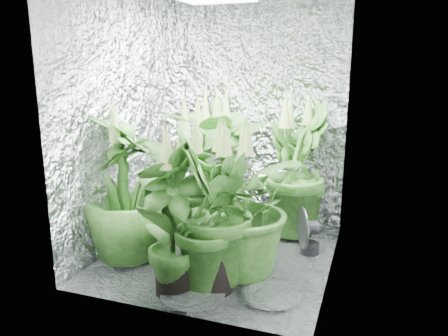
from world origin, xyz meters
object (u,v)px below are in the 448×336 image
plant_f (174,218)px  circulation_fan (306,234)px  plant_c (296,171)px  plant_g (212,212)px  plant_a (199,178)px  plant_e (236,204)px  plant_b (221,164)px  plant_d (125,190)px

plant_f → circulation_fan: (0.68, 0.84, -0.33)m
plant_c → plant_g: 1.12m
plant_a → plant_e: bearing=-41.9°
plant_c → plant_a: bearing=-142.8°
plant_a → circulation_fan: size_ratio=3.19×
plant_e → circulation_fan: plant_e is taller
plant_b → plant_d: plant_b is taller
plant_g → plant_d: bearing=164.8°
plant_d → circulation_fan: size_ratio=3.10×
plant_e → plant_g: 0.23m
plant_d → plant_e: size_ratio=1.06×
plant_g → circulation_fan: size_ratio=3.05×
plant_c → plant_b: bearing=177.2°
plant_a → plant_d: 0.56m
circulation_fan → plant_a: bearing=166.3°
plant_b → plant_f: size_ratio=1.14×
plant_b → plant_c: size_ratio=1.01×
plant_a → plant_d: size_ratio=1.03×
plant_e → plant_g: size_ratio=0.95×
plant_a → plant_c: bearing=37.2°
plant_c → plant_g: size_ratio=1.06×
plant_b → circulation_fan: size_ratio=3.27×
plant_a → plant_d: bearing=-136.3°
plant_e → plant_f: plant_e is taller
plant_f → plant_a: bearing=99.9°
plant_c → plant_g: (-0.32, -1.07, -0.03)m
plant_b → plant_g: (0.34, -1.10, -0.03)m
plant_e → circulation_fan: bearing=52.4°
plant_d → plant_e: bearing=1.5°
circulation_fan → plant_e: bearing=-151.4°
plant_e → circulation_fan: 0.73m
plant_c → plant_e: plant_c is taller
plant_e → plant_f: size_ratio=1.01×
plant_d → plant_c: bearing=39.8°
plant_d → plant_f: bearing=-30.5°
plant_d → circulation_fan: plant_d is taller
plant_a → plant_e: plant_a is taller
plant_b → plant_c: 0.66m
plant_c → plant_e: bearing=-105.5°
plant_d → plant_e: (0.81, 0.02, -0.02)m
plant_a → plant_e: 0.55m
plant_b → plant_e: 0.98m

